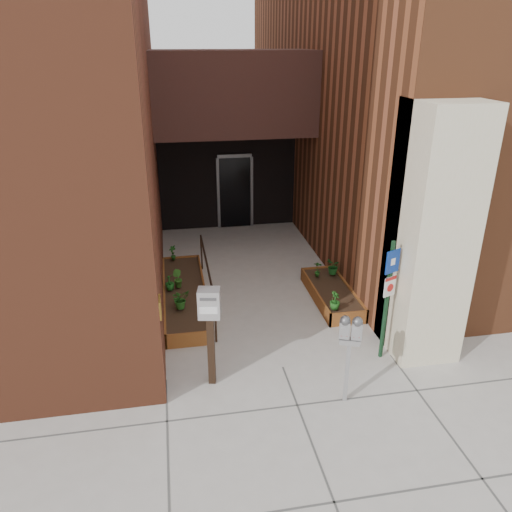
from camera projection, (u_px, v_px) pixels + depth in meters
ground at (283, 367)px, 8.65m from camera, size 80.00×80.00×0.00m
architecture at (220, 50)px, 12.86m from camera, size 20.00×14.60×10.00m
planter_left at (185, 296)px, 10.78m from camera, size 0.90×3.60×0.30m
planter_right at (332, 294)px, 10.84m from camera, size 0.80×2.20×0.30m
handrail at (207, 269)px, 10.57m from camera, size 0.04×3.34×0.90m
parking_meter at (350, 337)px, 7.40m from camera, size 0.35×0.23×1.52m
sign_post at (389, 289)px, 8.39m from camera, size 0.29×0.14×2.23m
payment_dropbox at (210, 317)px, 7.78m from camera, size 0.38×0.32×1.73m
shrub_left_a at (180, 299)px, 9.89m from camera, size 0.48×0.48×0.39m
shrub_left_b at (177, 279)px, 10.74m from camera, size 0.30×0.30×0.39m
shrub_left_c at (170, 282)px, 10.62m from camera, size 0.28×0.28×0.35m
shrub_left_d at (173, 253)px, 12.05m from camera, size 0.27×0.27×0.37m
shrub_right_a at (335, 301)px, 9.85m from camera, size 0.29×0.29×0.37m
shrub_right_b at (318, 269)px, 11.21m from camera, size 0.26×0.26×0.37m
shrub_right_c at (333, 267)px, 11.31m from camera, size 0.35×0.35×0.38m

